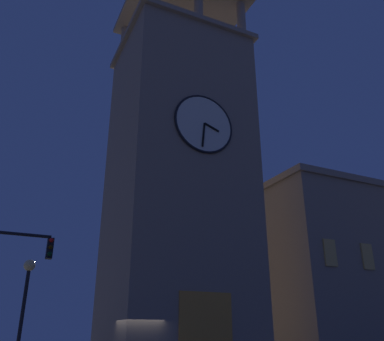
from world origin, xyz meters
The scene contains 3 objects.
clocktower centered at (-3.67, -3.24, 12.07)m, with size 9.41×8.57×30.42m.
adjacent_wing_building centered at (-21.47, -3.22, 6.53)m, with size 20.82×8.57×13.03m.
street_lamp centered at (5.91, 4.46, 3.19)m, with size 0.44×0.44×4.50m.
Camera 1 is at (7.04, 21.74, 1.74)m, focal length 38.23 mm.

